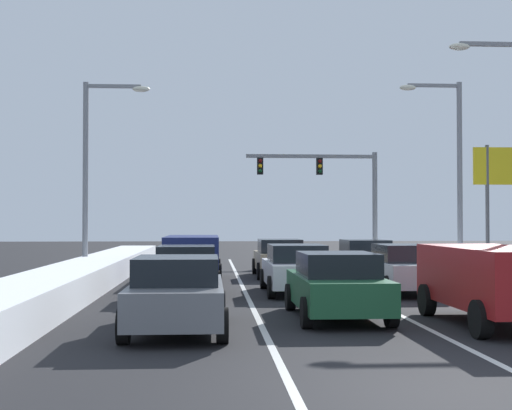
% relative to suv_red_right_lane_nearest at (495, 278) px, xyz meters
% --- Properties ---
extents(ground_plane, '(120.00, 120.00, 0.00)m').
position_rel_suv_red_right_lane_nearest_xyz_m(ground_plane, '(-3.28, 6.57, -1.02)').
color(ground_plane, black).
extents(lane_stripe_between_right_lane_and_center_lane, '(0.14, 35.01, 0.01)m').
position_rel_suv_red_right_lane_nearest_xyz_m(lane_stripe_between_right_lane_and_center_lane, '(-1.58, 9.75, -1.01)').
color(lane_stripe_between_right_lane_and_center_lane, silver).
rests_on(lane_stripe_between_right_lane_and_center_lane, ground).
extents(lane_stripe_between_center_lane_and_left_lane, '(0.14, 35.01, 0.01)m').
position_rel_suv_red_right_lane_nearest_xyz_m(lane_stripe_between_center_lane_and_left_lane, '(-4.98, 9.75, -1.01)').
color(lane_stripe_between_center_lane_and_left_lane, silver).
rests_on(lane_stripe_between_center_lane_and_left_lane, ground).
extents(snow_bank_right_shoulder, '(2.18, 35.01, 0.77)m').
position_rel_suv_red_right_lane_nearest_xyz_m(snow_bank_right_shoulder, '(3.72, 9.75, -0.63)').
color(snow_bank_right_shoulder, white).
rests_on(snow_bank_right_shoulder, ground).
extents(snow_bank_left_shoulder, '(1.97, 35.01, 0.82)m').
position_rel_suv_red_right_lane_nearest_xyz_m(snow_bank_left_shoulder, '(-10.28, 9.75, -0.60)').
color(snow_bank_left_shoulder, white).
rests_on(snow_bank_left_shoulder, ground).
extents(suv_red_right_lane_nearest, '(2.16, 4.90, 1.67)m').
position_rel_suv_red_right_lane_nearest_xyz_m(suv_red_right_lane_nearest, '(0.00, 0.00, 0.00)').
color(suv_red_right_lane_nearest, maroon).
rests_on(suv_red_right_lane_nearest, ground).
extents(sedan_silver_right_lane_second, '(2.00, 4.50, 1.51)m').
position_rel_suv_red_right_lane_nearest_xyz_m(sedan_silver_right_lane_second, '(-0.06, 6.97, -0.25)').
color(sedan_silver_right_lane_second, '#B7BABF').
rests_on(sedan_silver_right_lane_second, ground).
extents(sedan_charcoal_right_lane_third, '(2.00, 4.50, 1.51)m').
position_rel_suv_red_right_lane_nearest_xyz_m(sedan_charcoal_right_lane_third, '(-0.05, 12.86, -0.25)').
color(sedan_charcoal_right_lane_third, '#38383D').
rests_on(sedan_charcoal_right_lane_third, ground).
extents(sedan_green_center_lane_nearest, '(2.00, 4.50, 1.51)m').
position_rel_suv_red_right_lane_nearest_xyz_m(sedan_green_center_lane_nearest, '(-3.18, 1.33, -0.25)').
color(sedan_green_center_lane_nearest, '#1E5633').
rests_on(sedan_green_center_lane_nearest, ground).
extents(sedan_white_center_lane_second, '(2.00, 4.50, 1.51)m').
position_rel_suv_red_right_lane_nearest_xyz_m(sedan_white_center_lane_second, '(-3.42, 7.09, -0.25)').
color(sedan_white_center_lane_second, silver).
rests_on(sedan_white_center_lane_second, ground).
extents(sedan_tan_center_lane_third, '(2.00, 4.50, 1.51)m').
position_rel_suv_red_right_lane_nearest_xyz_m(sedan_tan_center_lane_third, '(-3.30, 13.81, -0.25)').
color(sedan_tan_center_lane_third, '#937F60').
rests_on(sedan_tan_center_lane_third, ground).
extents(sedan_gray_left_lane_nearest, '(2.00, 4.50, 1.51)m').
position_rel_suv_red_right_lane_nearest_xyz_m(sedan_gray_left_lane_nearest, '(-6.73, -0.40, -0.25)').
color(sedan_gray_left_lane_nearest, slate).
rests_on(sedan_gray_left_lane_nearest, ground).
extents(sedan_black_left_lane_second, '(2.00, 4.50, 1.51)m').
position_rel_suv_red_right_lane_nearest_xyz_m(sedan_black_left_lane_second, '(-6.77, 6.31, -0.25)').
color(sedan_black_left_lane_second, black).
rests_on(sedan_black_left_lane_second, ground).
extents(suv_navy_left_lane_third, '(2.16, 4.90, 1.67)m').
position_rel_suv_red_right_lane_nearest_xyz_m(suv_navy_left_lane_third, '(-6.76, 12.09, 0.00)').
color(suv_navy_left_lane_third, navy).
rests_on(suv_navy_left_lane_third, ground).
extents(traffic_light_gantry, '(7.54, 0.47, 6.20)m').
position_rel_suv_red_right_lane_nearest_xyz_m(traffic_light_gantry, '(0.99, 25.65, 3.48)').
color(traffic_light_gantry, slate).
rests_on(traffic_light_gantry, ground).
extents(street_lamp_right_far, '(2.66, 0.36, 8.09)m').
position_rel_suv_red_right_lane_nearest_xyz_m(street_lamp_right_far, '(4.01, 14.52, 3.83)').
color(street_lamp_right_far, gray).
rests_on(street_lamp_right_far, ground).
extents(street_lamp_left_mid, '(2.66, 0.36, 7.82)m').
position_rel_suv_red_right_lane_nearest_xyz_m(street_lamp_left_mid, '(-10.71, 14.12, 3.69)').
color(street_lamp_left_mid, gray).
rests_on(street_lamp_left_mid, ground).
extents(roadside_sign_right, '(3.20, 0.16, 5.50)m').
position_rel_suv_red_right_lane_nearest_xyz_m(roadside_sign_right, '(6.74, 15.01, 3.00)').
color(roadside_sign_right, '#59595B').
rests_on(roadside_sign_right, ground).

